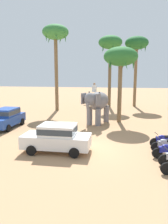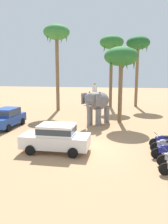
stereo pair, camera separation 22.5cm
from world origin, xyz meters
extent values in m
plane|color=tan|center=(0.00, 0.00, 0.00)|extent=(120.00, 120.00, 0.00)
cube|color=white|center=(-1.50, -0.73, 0.68)|extent=(4.11, 1.73, 0.76)
cube|color=white|center=(-1.40, -0.73, 1.38)|extent=(2.11, 1.57, 0.64)
cube|color=#2D3842|center=(-1.40, -0.73, 1.38)|extent=(2.13, 1.59, 0.35)
cylinder|color=black|center=(-2.76, -1.58, 0.30)|extent=(0.60, 0.18, 0.60)
cylinder|color=black|center=(-2.77, 0.12, 0.30)|extent=(0.60, 0.18, 0.60)
cylinder|color=black|center=(-0.22, -1.57, 0.30)|extent=(0.60, 0.18, 0.60)
cylinder|color=black|center=(-0.23, 0.13, 0.30)|extent=(0.60, 0.18, 0.60)
cube|color=#23479E|center=(-7.54, 4.36, 0.68)|extent=(1.75, 4.12, 0.76)
cube|color=#23479E|center=(-7.54, 4.46, 1.38)|extent=(1.58, 2.12, 0.64)
cube|color=#2D3842|center=(-7.54, 4.46, 1.38)|extent=(1.60, 2.14, 0.35)
cylinder|color=black|center=(-6.70, 3.08, 0.30)|extent=(0.19, 0.60, 0.60)
cylinder|color=black|center=(-6.67, 5.62, 0.30)|extent=(0.19, 0.60, 0.60)
cylinder|color=black|center=(-8.37, 5.64, 0.30)|extent=(0.19, 0.60, 0.60)
ellipsoid|color=slate|center=(0.19, 7.43, 2.15)|extent=(2.55, 3.46, 1.70)
cylinder|color=slate|center=(0.29, 6.41, 0.80)|extent=(0.52, 0.52, 1.60)
cylinder|color=slate|center=(-0.54, 6.70, 0.80)|extent=(0.52, 0.52, 1.60)
cylinder|color=slate|center=(0.92, 8.16, 0.80)|extent=(0.52, 0.52, 1.60)
cylinder|color=slate|center=(0.09, 8.45, 0.80)|extent=(0.52, 0.52, 1.60)
ellipsoid|color=slate|center=(-0.36, 5.90, 2.45)|extent=(1.37, 1.31, 1.20)
cube|color=slate|center=(0.36, 5.75, 2.50)|extent=(0.38, 0.79, 0.96)
cube|color=slate|center=(-1.00, 6.23, 2.50)|extent=(0.38, 0.79, 0.96)
cone|color=slate|center=(-0.51, 5.47, 1.45)|extent=(0.46, 0.46, 1.60)
cone|color=beige|center=(-0.24, 5.43, 1.95)|extent=(0.30, 0.57, 0.21)
cone|color=beige|center=(-0.73, 5.61, 1.95)|extent=(0.30, 0.57, 0.21)
cube|color=white|center=(-0.10, 6.63, 3.35)|extent=(0.40, 0.34, 0.60)
sphere|color=#A87A56|center=(-0.10, 6.63, 3.77)|extent=(0.22, 0.22, 0.22)
cylinder|color=#333338|center=(0.39, 6.45, 2.80)|extent=(0.12, 0.12, 0.55)
cylinder|color=#333338|center=(-0.59, 6.80, 2.80)|extent=(0.12, 0.12, 0.55)
cylinder|color=black|center=(4.52, -2.88, 0.30)|extent=(0.61, 0.18, 0.60)
cylinder|color=black|center=(4.61, -2.87, 0.92)|extent=(0.11, 0.55, 0.04)
cylinder|color=black|center=(4.57, -1.83, 0.30)|extent=(0.61, 0.23, 0.60)
cylinder|color=black|center=(4.66, -1.81, 0.92)|extent=(0.16, 0.55, 0.04)
cylinder|color=black|center=(4.40, -0.83, 0.30)|extent=(0.61, 0.24, 0.60)
cube|color=navy|center=(4.98, -0.68, 0.52)|extent=(1.04, 0.44, 0.32)
ellipsoid|color=navy|center=(4.83, -0.72, 0.70)|extent=(0.49, 0.34, 0.20)
cylinder|color=black|center=(4.48, -0.81, 0.92)|extent=(0.17, 0.54, 0.04)
cylinder|color=black|center=(4.47, 0.24, 0.30)|extent=(0.61, 0.18, 0.60)
cube|color=#ADADB2|center=(5.06, 0.32, 0.52)|extent=(1.04, 0.34, 0.32)
ellipsoid|color=#ADADB2|center=(4.92, 0.30, 0.70)|extent=(0.47, 0.30, 0.20)
cylinder|color=black|center=(4.56, 0.25, 0.92)|extent=(0.12, 0.55, 0.04)
cylinder|color=black|center=(4.51, 1.13, 0.30)|extent=(0.61, 0.22, 0.60)
cube|color=navy|center=(5.10, 1.25, 0.52)|extent=(1.04, 0.40, 0.32)
ellipsoid|color=navy|center=(4.95, 1.22, 0.70)|extent=(0.48, 0.32, 0.20)
cube|color=black|center=(5.34, 1.30, 0.70)|extent=(0.47, 0.30, 0.12)
cylinder|color=black|center=(4.60, 1.15, 0.92)|extent=(0.15, 0.55, 0.04)
cylinder|color=brown|center=(-5.80, 13.99, 4.72)|extent=(0.43, 0.43, 9.44)
ellipsoid|color=#337A38|center=(-5.80, 13.99, 9.64)|extent=(3.20, 3.20, 1.80)
cone|color=#337A38|center=(-4.60, 13.99, 9.14)|extent=(0.40, 0.92, 1.64)
cone|color=#337A38|center=(-5.42, 15.14, 9.14)|extent=(0.91, 0.57, 1.67)
cone|color=#337A38|center=(-6.77, 14.70, 9.14)|extent=(0.73, 0.83, 1.69)
cone|color=#337A38|center=(-6.77, 13.29, 9.14)|extent=(0.73, 0.83, 1.69)
cone|color=#337A38|center=(-5.42, 12.85, 9.14)|extent=(0.91, 0.57, 1.67)
cylinder|color=brown|center=(2.15, 8.40, 3.03)|extent=(0.39, 0.39, 6.06)
ellipsoid|color=#286B2D|center=(2.15, 8.40, 6.26)|extent=(3.20, 3.20, 1.80)
cone|color=#286B2D|center=(3.35, 8.40, 5.76)|extent=(0.40, 0.92, 1.64)
cone|color=#286B2D|center=(2.53, 9.55, 5.76)|extent=(0.91, 0.57, 1.67)
cone|color=#286B2D|center=(1.18, 9.11, 5.76)|extent=(0.73, 0.83, 1.69)
cone|color=#286B2D|center=(1.18, 7.70, 5.76)|extent=(0.73, 0.83, 1.69)
cone|color=#286B2D|center=(2.53, 7.26, 5.76)|extent=(0.91, 0.57, 1.67)
cylinder|color=brown|center=(4.20, 19.22, 4.31)|extent=(0.42, 0.42, 8.62)
ellipsoid|color=#1E5B28|center=(4.20, 19.22, 8.82)|extent=(3.20, 3.20, 1.80)
cone|color=#1E5B28|center=(5.40, 19.22, 8.32)|extent=(0.40, 0.92, 1.64)
cone|color=#1E5B28|center=(4.57, 20.36, 8.32)|extent=(0.91, 0.57, 1.67)
cone|color=#1E5B28|center=(3.23, 19.92, 8.32)|extent=(0.73, 0.83, 1.69)
cone|color=#1E5B28|center=(3.23, 18.51, 8.32)|extent=(0.73, 0.83, 1.69)
cone|color=#1E5B28|center=(4.57, 18.07, 8.32)|extent=(0.91, 0.57, 1.67)
cylinder|color=brown|center=(0.66, 17.84, 4.30)|extent=(0.42, 0.42, 8.60)
ellipsoid|color=#286B2D|center=(0.66, 17.84, 8.80)|extent=(3.20, 3.20, 1.80)
cone|color=#286B2D|center=(1.86, 17.84, 8.30)|extent=(0.40, 0.92, 1.64)
cone|color=#286B2D|center=(1.03, 18.99, 8.30)|extent=(0.91, 0.57, 1.67)
cone|color=#286B2D|center=(-0.31, 18.55, 8.30)|extent=(0.73, 0.83, 1.69)
cone|color=#286B2D|center=(-0.31, 17.14, 8.30)|extent=(0.73, 0.83, 1.69)
cone|color=#286B2D|center=(1.03, 16.70, 8.30)|extent=(0.91, 0.57, 1.67)
camera|label=1|loc=(2.30, -13.20, 4.75)|focal=35.56mm
camera|label=2|loc=(2.52, -13.16, 4.75)|focal=35.56mm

